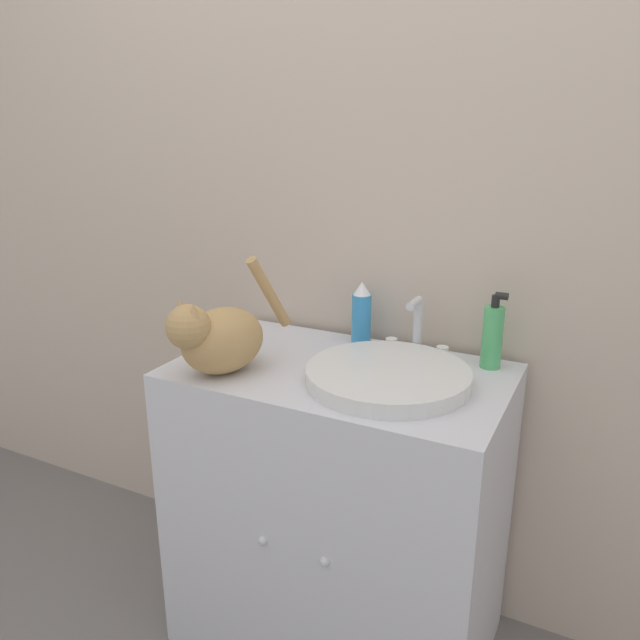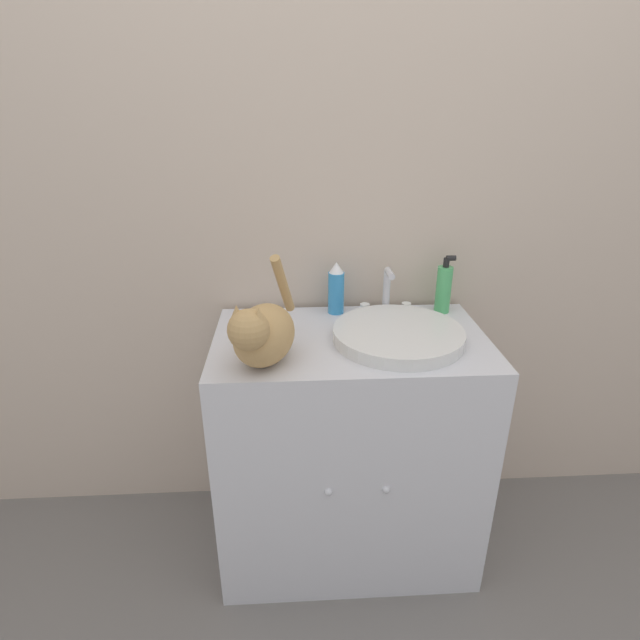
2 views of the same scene
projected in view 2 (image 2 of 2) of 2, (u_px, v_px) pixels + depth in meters
The scene contains 8 objects.
ground_plane at pixel (353, 599), 1.61m from camera, with size 8.00×8.00×0.00m, color slate.
wall_back at pixel (344, 178), 1.61m from camera, with size 6.00×0.05×2.50m.
vanity_cabinet at pixel (348, 447), 1.68m from camera, with size 0.83×0.52×0.82m.
sink_basin at pixel (398, 335), 1.49m from camera, with size 0.39×0.39×0.04m.
faucet at pixel (387, 295), 1.66m from camera, with size 0.17×0.09×0.16m.
cat at pixel (262, 333), 1.32m from camera, with size 0.22×0.36×0.28m.
soap_bottle at pixel (444, 288), 1.67m from camera, with size 0.05×0.05×0.20m.
spray_bottle at pixel (336, 289), 1.66m from camera, with size 0.05×0.05×0.18m.
Camera 2 is at (-0.17, -1.11, 1.47)m, focal length 28.00 mm.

